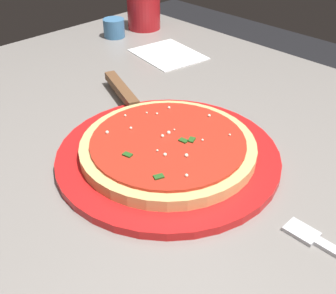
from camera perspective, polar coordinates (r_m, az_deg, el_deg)
The scene contains 7 objects.
restaurant_table at distance 0.70m, azimuth 2.08°, elevation -8.36°, with size 1.11×0.81×0.74m.
serving_plate at distance 0.58m, azimuth 0.00°, elevation -1.16°, with size 0.31×0.31×0.01m, color red.
pizza at distance 0.57m, azimuth -0.00°, elevation 0.10°, with size 0.24×0.24×0.02m.
pizza_server at distance 0.70m, azimuth -5.27°, elevation 6.30°, with size 0.22×0.12×0.01m.
cup_tall_drink at distance 1.07m, azimuth -3.33°, elevation 18.36°, with size 0.08×0.08×0.10m, color #B2191E.
cup_small_sauce at distance 1.02m, azimuth -7.34°, elevation 15.74°, with size 0.05×0.05×0.04m, color teal.
napkin_folded_right at distance 0.92m, azimuth -0.00°, elevation 12.47°, with size 0.14×0.12×0.00m, color white.
Camera 1 is at (0.35, -0.38, 1.08)m, focal length 44.88 mm.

